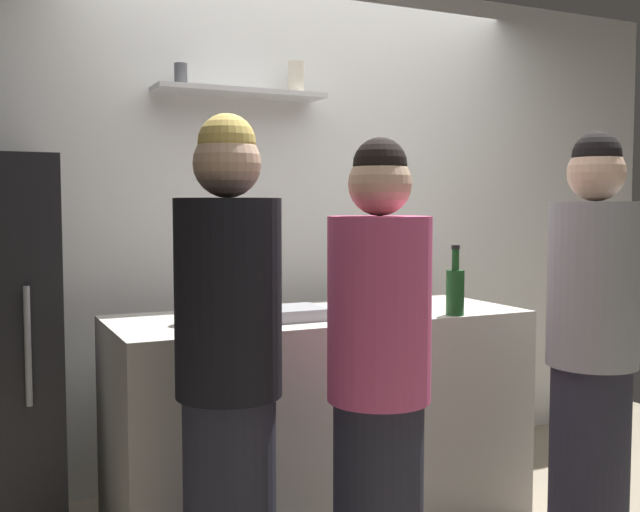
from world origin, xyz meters
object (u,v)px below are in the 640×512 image
(wine_bottle_green_glass, at_px, (455,290))
(wine_bottle_amber_glass, at_px, (352,278))
(utensil_holder, at_px, (193,310))
(person_grey_hoodie, at_px, (592,355))
(person_blonde, at_px, (229,382))
(person_pink_top, at_px, (379,389))
(baking_pan, at_px, (283,314))
(water_bottle_plastic, at_px, (378,284))

(wine_bottle_green_glass, bearing_deg, wine_bottle_amber_glass, 111.92)
(wine_bottle_amber_glass, bearing_deg, utensil_holder, -161.55)
(person_grey_hoodie, bearing_deg, wine_bottle_amber_glass, -15.29)
(person_blonde, bearing_deg, person_grey_hoodie, -71.65)
(wine_bottle_green_glass, distance_m, person_grey_hoodie, 0.61)
(wine_bottle_amber_glass, distance_m, person_pink_top, 1.16)
(wine_bottle_amber_glass, height_order, wine_bottle_green_glass, wine_bottle_amber_glass)
(person_blonde, bearing_deg, wine_bottle_amber_glass, -21.41)
(person_pink_top, bearing_deg, person_grey_hoodie, 42.85)
(baking_pan, height_order, person_pink_top, person_pink_top)
(person_grey_hoodie, xyz_separation_m, person_blonde, (-1.40, 0.15, 0.01))
(utensil_holder, height_order, person_pink_top, person_pink_top)
(utensil_holder, xyz_separation_m, wine_bottle_green_glass, (1.08, -0.24, 0.05))
(utensil_holder, xyz_separation_m, person_pink_top, (0.41, -0.75, -0.19))
(wine_bottle_amber_glass, xyz_separation_m, person_grey_hoodie, (0.48, -1.04, -0.22))
(water_bottle_plastic, height_order, person_blonde, person_blonde)
(utensil_holder, xyz_separation_m, wine_bottle_amber_glass, (0.87, 0.29, 0.06))
(water_bottle_plastic, relative_size, person_blonde, 0.15)
(baking_pan, height_order, person_blonde, person_blonde)
(wine_bottle_amber_glass, distance_m, wine_bottle_green_glass, 0.57)
(utensil_holder, distance_m, person_blonde, 0.62)
(water_bottle_plastic, xyz_separation_m, person_grey_hoodie, (0.49, -0.78, -0.22))
(baking_pan, xyz_separation_m, wine_bottle_amber_glass, (0.50, 0.34, 0.09))
(water_bottle_plastic, bearing_deg, person_pink_top, -119.78)
(baking_pan, relative_size, person_pink_top, 0.21)
(water_bottle_plastic, relative_size, person_pink_top, 0.16)
(person_grey_hoodie, bearing_deg, wine_bottle_green_glass, -12.34)
(person_grey_hoodie, distance_m, person_blonde, 1.41)
(baking_pan, height_order, wine_bottle_green_glass, wine_bottle_green_glass)
(baking_pan, xyz_separation_m, person_grey_hoodie, (0.99, -0.71, -0.13))
(baking_pan, bearing_deg, utensil_holder, 172.50)
(baking_pan, relative_size, water_bottle_plastic, 1.32)
(water_bottle_plastic, height_order, person_grey_hoodie, person_grey_hoodie)
(utensil_holder, relative_size, person_blonde, 0.13)
(wine_bottle_green_glass, relative_size, person_pink_top, 0.19)
(water_bottle_plastic, bearing_deg, utensil_holder, -178.01)
(water_bottle_plastic, bearing_deg, wine_bottle_green_glass, -51.03)
(utensil_holder, height_order, wine_bottle_amber_glass, wine_bottle_amber_glass)
(baking_pan, distance_m, wine_bottle_green_glass, 0.75)
(wine_bottle_green_glass, relative_size, person_grey_hoodie, 0.18)
(baking_pan, xyz_separation_m, wine_bottle_green_glass, (0.72, -0.19, 0.08))
(person_grey_hoodie, bearing_deg, person_blonde, 43.75)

